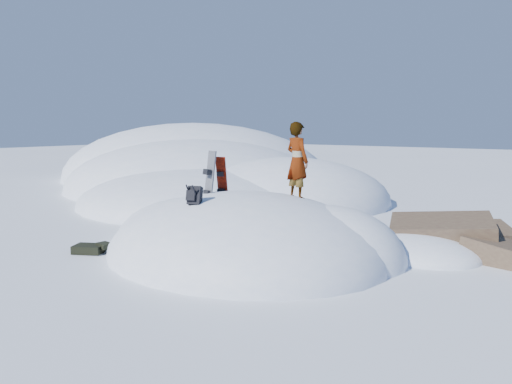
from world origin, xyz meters
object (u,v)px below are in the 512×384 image
Objects in this scene: person at (297,161)px; snowboard_red at (222,184)px; snowboard_dark at (209,185)px; backpack at (194,196)px.

snowboard_red is at bearing 39.31° from person.
snowboard_dark reaches higher than backpack.
person is at bearing 9.80° from snowboard_red.
person is at bearing 48.14° from snowboard_dark.
backpack is 0.26× the size of person.
snowboard_dark is 0.91× the size of person.
backpack is 2.63m from person.
snowboard_dark is 1.18m from backpack.
snowboard_dark is 3.48× the size of backpack.
snowboard_dark is 2.23m from person.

